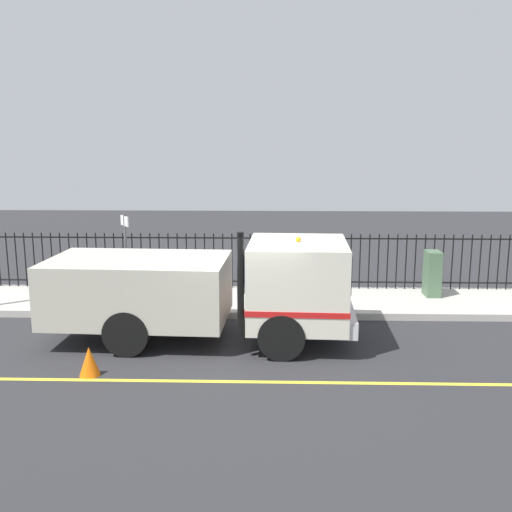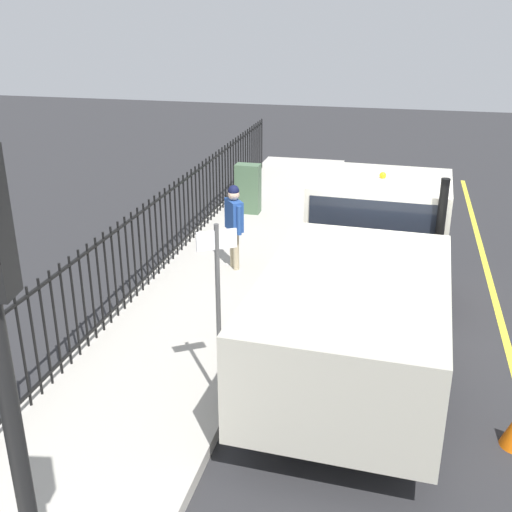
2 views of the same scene
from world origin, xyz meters
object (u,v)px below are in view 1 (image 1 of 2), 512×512
object	(u,v)px
traffic_cone	(89,361)
street_sign	(126,250)
utility_cabinet	(432,274)
worker_standing	(302,262)
work_truck	(219,285)

from	to	relation	value
traffic_cone	street_sign	bearing A→B (deg)	2.72
utility_cabinet	street_sign	size ratio (longest dim) A/B	0.50
street_sign	worker_standing	bearing A→B (deg)	-77.01
worker_standing	utility_cabinet	size ratio (longest dim) A/B	1.37
worker_standing	utility_cabinet	bearing A→B (deg)	153.42
utility_cabinet	traffic_cone	size ratio (longest dim) A/B	2.22
work_truck	traffic_cone	xyz separation A→B (m)	(-2.04, 2.28, -0.99)
worker_standing	street_sign	distance (m)	4.56
work_truck	utility_cabinet	world-z (taller)	work_truck
traffic_cone	worker_standing	bearing A→B (deg)	-41.72
worker_standing	street_sign	bearing A→B (deg)	-23.60
work_truck	worker_standing	size ratio (longest dim) A/B	3.96
utility_cabinet	street_sign	bearing A→B (deg)	101.66
worker_standing	utility_cabinet	world-z (taller)	worker_standing
work_truck	traffic_cone	world-z (taller)	work_truck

